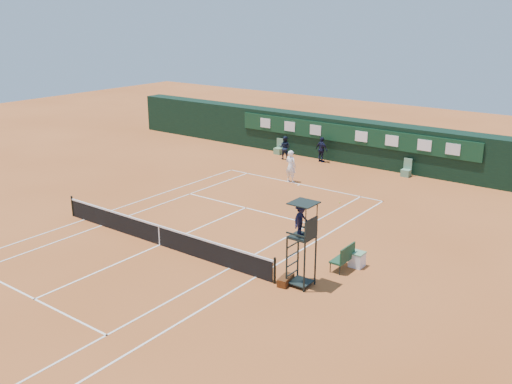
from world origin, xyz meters
TOP-DOWN VIEW (x-y plane):
  - ground at (0.00, 0.00)m, footprint 90.00×90.00m
  - court_lines at (0.00, 0.00)m, footprint 11.05×23.85m
  - tennis_net at (0.00, 0.00)m, footprint 12.90×0.10m
  - back_wall at (0.00, 18.74)m, footprint 40.00×1.65m
  - linesman_chair_left at (-5.50, 17.48)m, footprint 0.55×0.50m
  - linesman_chair_right at (4.50, 17.48)m, footprint 0.55×0.50m
  - umpire_chair at (7.29, 0.48)m, footprint 0.96×0.95m
  - player_bench at (7.98, 2.73)m, footprint 0.56×1.20m
  - tennis_bag at (6.78, 0.22)m, footprint 0.50×0.90m
  - cooler at (8.26, 3.34)m, footprint 0.57×0.57m
  - tennis_ball at (3.69, 10.17)m, footprint 0.07×0.07m
  - player at (-0.77, 11.96)m, footprint 0.77×0.53m
  - ball_kid_left at (-4.27, 16.47)m, footprint 0.97×0.84m
  - ball_kid_right at (-1.75, 17.37)m, footprint 1.12×0.66m

SIDE VIEW (x-z plane):
  - ground at x=0.00m, z-range 0.00..0.00m
  - court_lines at x=0.00m, z-range 0.00..0.01m
  - tennis_ball at x=3.69m, z-range 0.00..0.07m
  - tennis_bag at x=6.78m, z-range 0.00..0.32m
  - linesman_chair_left at x=-5.50m, z-range -0.26..0.89m
  - linesman_chair_right at x=4.50m, z-range -0.26..0.89m
  - cooler at x=8.26m, z-range 0.00..0.65m
  - tennis_net at x=0.00m, z-range -0.04..1.06m
  - player_bench at x=7.98m, z-range 0.05..1.15m
  - ball_kid_left at x=-4.27m, z-range 0.00..1.69m
  - ball_kid_right at x=-1.75m, z-range 0.00..1.79m
  - player at x=-0.77m, z-range 0.00..2.02m
  - back_wall at x=0.00m, z-range 0.01..3.01m
  - umpire_chair at x=7.29m, z-range 0.75..4.17m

